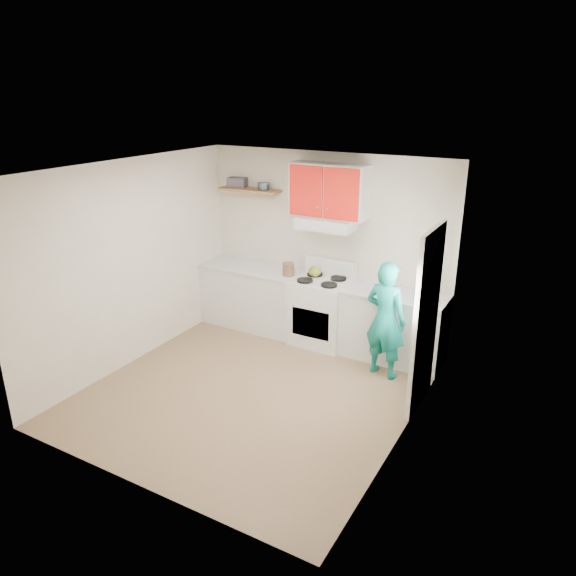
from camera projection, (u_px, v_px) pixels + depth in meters
The scene contains 21 objects.
floor at pixel (254, 390), 6.45m from camera, with size 3.80×3.80×0.00m, color brown.
ceiling at pixel (249, 169), 5.55m from camera, with size 3.60×3.80×0.04m, color white.
back_wall at pixel (326, 247), 7.55m from camera, with size 3.60×0.04×2.60m, color beige.
front_wall at pixel (126, 358), 4.45m from camera, with size 3.60×0.04×2.60m, color beige.
left_wall at pixel (132, 264), 6.83m from camera, with size 0.04×3.80×2.60m, color beige.
right_wall at pixel (410, 320), 5.17m from camera, with size 0.04×3.80×2.60m, color beige.
door at pixel (426, 320), 5.85m from camera, with size 0.05×0.85×2.05m, color white.
door_glass at pixel (427, 283), 5.72m from camera, with size 0.01×0.55×0.95m, color white.
counter_left at pixel (253, 297), 8.08m from camera, with size 1.52×0.60×0.90m, color silver.
counter_right at pixel (393, 327), 7.08m from camera, with size 1.32×0.60×0.90m, color silver.
stove at pixel (321, 312), 7.53m from camera, with size 0.76×0.65×0.92m, color white.
range_hood at pixel (326, 223), 7.19m from camera, with size 0.76×0.44×0.15m, color silver.
upper_cabinets at pixel (329, 191), 7.09m from camera, with size 1.02×0.33×0.70m, color red.
shelf at pixel (250, 190), 7.71m from camera, with size 0.90×0.30×0.04m, color brown.
books at pixel (237, 182), 7.80m from camera, with size 0.26×0.19×0.14m, color #3E373F.
tin at pixel (263, 186), 7.59m from camera, with size 0.17×0.17×0.10m, color #333D4C.
kettle at pixel (315, 271), 7.51m from camera, with size 0.18×0.18×0.15m, color olive.
crock at pixel (288, 270), 7.55m from camera, with size 0.16×0.16×0.20m, color brown.
cutting_board at pixel (378, 294), 6.93m from camera, with size 0.31×0.23×0.02m, color olive.
silicone_mat at pixel (414, 300), 6.73m from camera, with size 0.30×0.25×0.01m, color red.
person at pixel (386, 320), 6.57m from camera, with size 0.54×0.35×1.48m, color #0E8175.
Camera 1 is at (3.11, -4.71, 3.38)m, focal length 33.83 mm.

